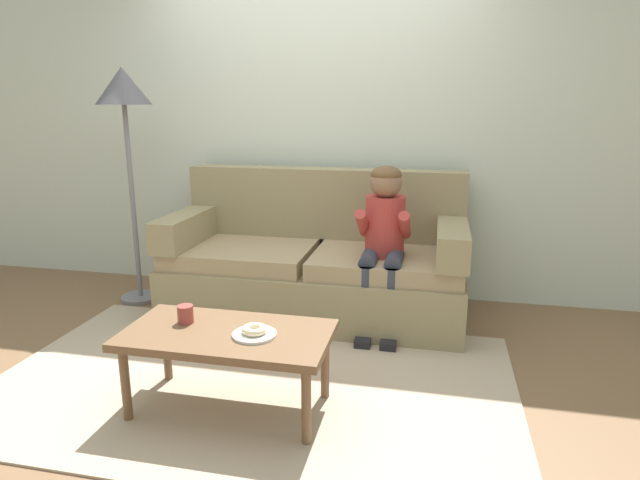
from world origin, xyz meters
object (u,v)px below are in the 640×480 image
coffee_table (227,340)px  person_child (384,233)px  mug (185,314)px  couch (316,264)px  toy_controller (222,352)px  donut (254,329)px  floor_lamp (124,105)px

coffee_table → person_child: 1.35m
mug → person_child: bearing=51.6°
couch → toy_controller: 0.99m
donut → mug: mug is taller
person_child → donut: size_ratio=9.18×
toy_controller → donut: bearing=-19.7°
coffee_table → floor_lamp: floor_lamp is taller
mug → toy_controller: 0.65m
person_child → mug: size_ratio=12.24×
floor_lamp → toy_controller: bearing=-38.2°
couch → person_child: person_child is taller
person_child → toy_controller: person_child is taller
coffee_table → mug: bearing=166.9°
couch → toy_controller: (-0.40, -0.84, -0.33)m
coffee_table → person_child: size_ratio=0.91×
couch → mug: couch is taller
mug → toy_controller: (-0.03, 0.48, -0.44)m
toy_controller → mug: bearing=-53.1°
floor_lamp → couch: bearing=2.0°
toy_controller → couch: bearing=98.1°
coffee_table → person_child: (0.63, 1.16, 0.30)m
toy_controller → person_child: bearing=68.2°
coffee_table → donut: bearing=-8.1°
person_child → mug: (-0.87, -1.10, -0.20)m
person_child → floor_lamp: bearing=175.0°
couch → mug: size_ratio=23.13×
person_child → donut: person_child is taller
couch → coffee_table: size_ratio=2.07×
person_child → floor_lamp: size_ratio=0.63×
couch → donut: size_ratio=17.35×
mug → toy_controller: mug is taller
mug → floor_lamp: bearing=129.0°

